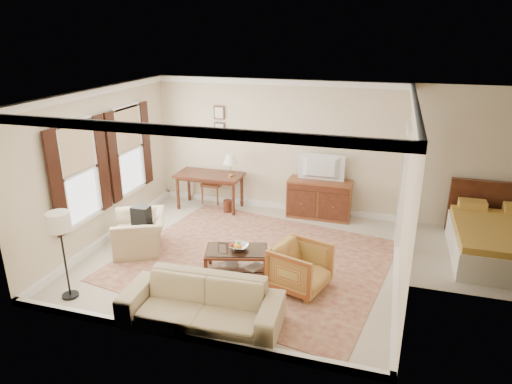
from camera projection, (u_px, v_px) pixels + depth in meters
The scene contains 21 objects.
room_shell at pixel (239, 121), 7.46m from camera, with size 5.51×5.01×2.91m.
annex_bedroom at pixel (504, 244), 8.00m from camera, with size 3.00×2.70×2.90m.
window_front at pixel (79, 173), 7.88m from camera, with size 0.12×1.56×1.80m, color #CCB284, non-canonical shape.
window_rear at pixel (129, 150), 9.32m from camera, with size 0.12×1.56×1.80m, color #CCB284, non-canonical shape.
doorway at pixel (402, 188), 8.55m from camera, with size 0.10×1.12×2.25m, color white, non-canonical shape.
rug at pixel (254, 260), 8.14m from camera, with size 4.45×3.82×0.01m, color maroon.
writing_desk at pixel (210, 178), 10.27m from camera, with size 1.49×0.74×0.81m.
desk_chair at pixel (213, 181), 10.67m from camera, with size 0.45×0.45×1.05m, color brown, non-canonical shape.
desk_lamp at pixel (231, 165), 10.01m from camera, with size 0.32×0.32×0.50m, color silver, non-canonical shape.
framed_prints at pixel (219, 121), 10.22m from camera, with size 0.25×0.04×0.68m, color #532617, non-canonical shape.
sideboard at pixel (319, 199), 9.86m from camera, with size 1.35×0.52×0.83m, color brown.
tv at pixel (321, 160), 9.54m from camera, with size 0.94×0.54×0.12m, color black.
coffee_table at pixel (237, 255), 7.63m from camera, with size 1.15×0.85×0.44m.
fruit_bowl at pixel (240, 246), 7.59m from camera, with size 0.42×0.42×0.10m, color silver.
book_a at pixel (225, 263), 7.71m from camera, with size 0.28×0.04×0.38m, color brown.
book_b at pixel (250, 265), 7.64m from camera, with size 0.28×0.03×0.38m, color brown.
striped_armchair at pixel (300, 265), 7.13m from camera, with size 0.80×0.75×0.82m, color brown.
club_armchair at pixel (139, 227), 8.38m from camera, with size 1.05×0.68×0.91m, color tan.
backpack at pixel (141, 215), 8.30m from camera, with size 0.32×0.22×0.40m, color black.
sofa at pixel (201, 297), 6.26m from camera, with size 2.22×0.65×0.87m, color tan.
floor_lamp at pixel (60, 228), 6.65m from camera, with size 0.35×0.35×1.40m.
Camera 1 is at (2.41, -7.01, 3.93)m, focal length 32.00 mm.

